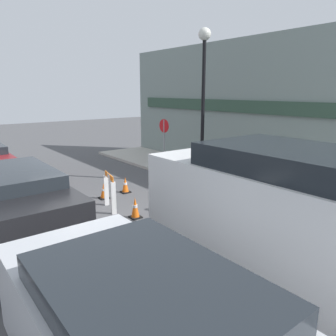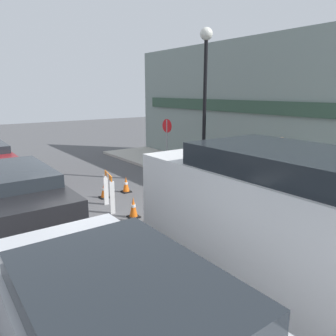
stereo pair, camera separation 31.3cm
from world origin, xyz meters
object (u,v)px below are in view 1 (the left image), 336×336
at_px(parked_car_1, 14,204).
at_px(person_worker, 216,184).
at_px(person_pedestrian, 278,158).
at_px(work_van, 293,217).
at_px(stop_sign, 164,135).
at_px(streetlamp_post, 203,86).

bearing_deg(parked_car_1, person_worker, 74.65).
height_order(person_pedestrian, work_van, work_van).
xyz_separation_m(person_worker, person_pedestrian, (-0.56, 3.76, 0.18)).
bearing_deg(person_worker, work_van, 135.83).
xyz_separation_m(stop_sign, parked_car_1, (4.09, -7.24, -0.53)).
height_order(streetlamp_post, person_worker, streetlamp_post).
relative_size(person_pedestrian, work_van, 0.32).
xyz_separation_m(streetlamp_post, person_pedestrian, (2.06, 1.81, -2.53)).
bearing_deg(work_van, stop_sign, 155.63).
xyz_separation_m(person_worker, work_van, (3.36, -1.67, 0.50)).
bearing_deg(parked_car_1, stop_sign, 119.48).
distance_m(person_worker, person_pedestrian, 3.81).
distance_m(stop_sign, person_pedestrian, 5.12).
bearing_deg(parked_car_1, streetlamp_post, 100.46).
distance_m(person_pedestrian, work_van, 6.70).
xyz_separation_m(stop_sign, person_pedestrian, (4.89, 1.44, -0.46)).
bearing_deg(streetlamp_post, person_worker, -36.71).
bearing_deg(stop_sign, parked_car_1, 114.38).
distance_m(streetlamp_post, stop_sign, 3.52).
xyz_separation_m(person_pedestrian, parked_car_1, (-0.79, -8.68, -0.06)).
bearing_deg(person_pedestrian, work_van, 115.38).
height_order(person_worker, work_van, work_van).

